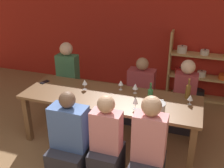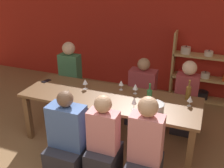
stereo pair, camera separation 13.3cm
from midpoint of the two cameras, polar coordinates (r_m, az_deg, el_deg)
name	(u,v)px [view 1 (the left image)]	position (r m, az deg, el deg)	size (l,w,h in m)	color
wall_back_red	(151,27)	(5.53, 7.89, 12.14)	(8.80, 0.06, 2.70)	red
shelf_unit	(201,73)	(5.46, 18.07, 2.27)	(1.31, 0.30, 1.35)	tan
dining_table	(110,102)	(3.79, -1.50, -3.89)	(2.56, 0.86, 0.78)	brown
mixing_bowl	(156,107)	(3.38, 8.49, -4.93)	(0.24, 0.24, 0.12)	#B7BABC
wine_bottle_green	(188,91)	(3.78, 15.27, -1.39)	(0.07, 0.07, 0.29)	brown
wine_bottle_dark	(150,96)	(3.49, 7.21, -2.61)	(0.07, 0.07, 0.32)	#1E4C23
wine_glass_white_a	(190,98)	(3.62, 15.68, -2.91)	(0.07, 0.07, 0.14)	white
wine_glass_red_a	(85,82)	(3.95, -6.95, 0.33)	(0.08, 0.08, 0.16)	white
wine_glass_empty_a	(135,100)	(3.37, 4.00, -3.60)	(0.07, 0.07, 0.18)	white
wine_glass_red_b	(121,83)	(3.90, 0.95, 0.19)	(0.08, 0.08, 0.15)	white
wine_glass_white_b	(69,94)	(3.64, -10.45, -2.13)	(0.07, 0.07, 0.15)	white
wine_glass_empty_b	(135,86)	(3.80, 4.09, -0.52)	(0.08, 0.08, 0.16)	white
cell_phone	(45,82)	(4.36, -15.31, 0.42)	(0.11, 0.16, 0.01)	black
person_near_a	(148,155)	(3.19, 6.65, -15.09)	(0.38, 0.47, 1.22)	#2D2D38
person_far_a	(141,98)	(4.53, 5.42, -3.09)	(0.45, 0.56, 1.14)	#2D2D38
person_near_b	(71,145)	(3.43, -10.11, -13.05)	(0.45, 0.57, 1.16)	#2D2D38
person_far_b	(69,84)	(4.93, -10.16, -0.10)	(0.38, 0.47, 1.28)	#2D2D38
person_near_c	(107,151)	(3.26, -2.41, -14.34)	(0.36, 0.45, 1.18)	#2D2D38
person_far_c	(184,104)	(4.36, 14.46, -4.19)	(0.35, 0.43, 1.20)	#2D2D38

